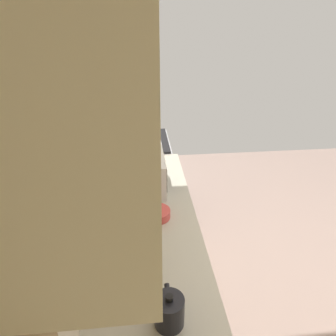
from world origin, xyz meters
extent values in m
plane|color=gray|center=(0.00, 0.00, 0.00)|extent=(5.78, 5.78, 0.00)
cube|color=beige|center=(0.00, 1.74, 1.30)|extent=(3.73, 0.12, 2.60)
cube|color=beige|center=(-0.37, 1.36, 0.44)|extent=(2.82, 0.64, 0.87)
cube|color=#B9B5A1|center=(-0.37, 1.36, 0.88)|extent=(2.85, 0.67, 0.02)
cube|color=#332819|center=(-0.37, 1.04, 0.44)|extent=(0.01, 0.01, 0.80)
cube|color=#332819|center=(0.10, 1.04, 0.44)|extent=(0.01, 0.01, 0.80)
cube|color=#332819|center=(0.57, 1.04, 0.44)|extent=(0.01, 0.01, 0.80)
cube|color=beige|center=(-0.37, 1.52, 1.93)|extent=(1.58, 0.33, 0.71)
cube|color=#B7BABF|center=(1.38, 1.38, 0.45)|extent=(0.67, 0.61, 0.89)
cube|color=black|center=(1.38, 1.07, 0.40)|extent=(0.53, 0.01, 0.49)
cube|color=black|center=(1.38, 1.38, 0.90)|extent=(0.64, 0.58, 0.02)
cube|color=#B7BABF|center=(1.38, 1.66, 0.98)|extent=(0.64, 0.04, 0.18)
cylinder|color=#38383D|center=(1.23, 1.27, 0.92)|extent=(0.11, 0.11, 0.01)
cylinder|color=#38383D|center=(1.53, 1.27, 0.92)|extent=(0.11, 0.11, 0.01)
cylinder|color=#38383D|center=(1.23, 1.49, 0.92)|extent=(0.11, 0.11, 0.01)
cylinder|color=#38383D|center=(1.53, 1.49, 0.92)|extent=(0.11, 0.11, 0.01)
cube|color=white|center=(0.52, 1.38, 1.03)|extent=(0.53, 0.35, 0.27)
cube|color=black|center=(0.47, 1.21, 1.03)|extent=(0.33, 0.01, 0.19)
cube|color=#2D2D33|center=(0.73, 1.21, 1.03)|extent=(0.10, 0.01, 0.19)
cylinder|color=#D84C47|center=(0.08, 1.29, 0.92)|extent=(0.18, 0.18, 0.06)
cylinder|color=#C74C4D|center=(0.08, 1.29, 0.94)|extent=(0.14, 0.14, 0.03)
cylinder|color=black|center=(-0.70, 1.29, 0.97)|extent=(0.13, 0.13, 0.15)
cylinder|color=black|center=(-0.70, 1.29, 1.05)|extent=(0.03, 0.03, 0.02)
cylinder|color=black|center=(-0.62, 1.29, 1.00)|extent=(0.08, 0.02, 0.05)
camera|label=1|loc=(-1.56, 1.38, 2.13)|focal=32.28mm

